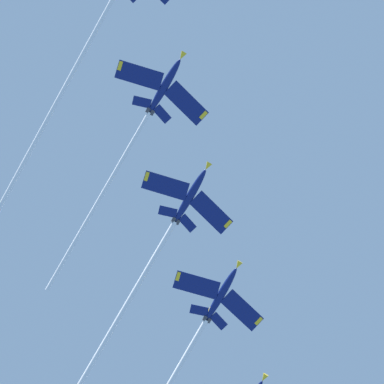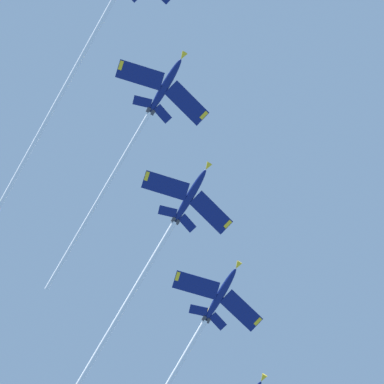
# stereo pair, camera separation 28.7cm
# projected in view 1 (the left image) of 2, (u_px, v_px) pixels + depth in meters

# --- Properties ---
(jet_lead) EXTENTS (33.36, 55.16, 15.60)m
(jet_lead) POSITION_uv_depth(u_px,v_px,m) (97.00, 29.00, 170.59)
(jet_lead) COLOR navy
(jet_second) EXTENTS (28.38, 47.64, 13.43)m
(jet_second) POSITION_uv_depth(u_px,v_px,m) (141.00, 127.00, 172.43)
(jet_second) COLOR navy
(jet_third) EXTENTS (27.49, 46.26, 13.42)m
(jet_third) POSITION_uv_depth(u_px,v_px,m) (161.00, 246.00, 175.25)
(jet_third) COLOR navy
(jet_fourth) EXTENTS (28.70, 47.75, 12.24)m
(jet_fourth) POSITION_uv_depth(u_px,v_px,m) (190.00, 348.00, 177.37)
(jet_fourth) COLOR navy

